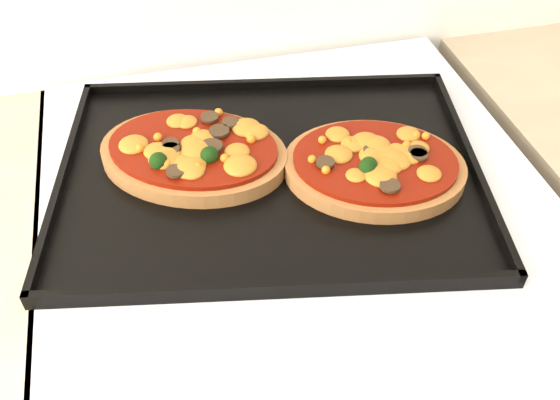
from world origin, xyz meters
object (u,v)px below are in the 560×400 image
object	(u,v)px
baking_tray	(270,170)
pizza_left	(193,151)
stove	(291,388)
pizza_right	(375,164)

from	to	relation	value
baking_tray	pizza_left	world-z (taller)	pizza_left
pizza_left	stove	bearing A→B (deg)	-31.48
stove	baking_tray	xyz separation A→B (m)	(-0.02, 0.03, 0.47)
pizza_left	pizza_right	world-z (taller)	pizza_left
stove	pizza_right	world-z (taller)	pizza_right
stove	pizza_right	size ratio (longest dim) A/B	4.31
pizza_left	pizza_right	bearing A→B (deg)	-19.92
stove	pizza_left	bearing A→B (deg)	148.52
baking_tray	pizza_right	world-z (taller)	pizza_right
baking_tray	pizza_left	xyz separation A→B (m)	(-0.08, 0.04, 0.01)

